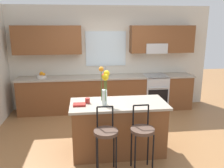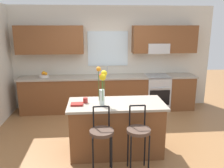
{
  "view_description": "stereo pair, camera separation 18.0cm",
  "coord_description": "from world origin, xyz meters",
  "px_view_note": "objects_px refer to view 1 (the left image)",
  "views": [
    {
      "loc": [
        -0.59,
        -4.17,
        2.21
      ],
      "look_at": [
        -0.01,
        0.55,
        1.0
      ],
      "focal_mm": 37.33,
      "sensor_mm": 36.0,
      "label": 1
    },
    {
      "loc": [
        -0.41,
        -4.19,
        2.21
      ],
      "look_at": [
        -0.01,
        0.55,
        1.0
      ],
      "focal_mm": 37.33,
      "sensor_mm": 36.0,
      "label": 2
    }
  ],
  "objects_px": {
    "kitchen_island": "(118,127)",
    "bar_stool_near": "(106,135)",
    "mug_ceramic": "(88,101)",
    "fruit_bowl_oranges": "(42,76)",
    "cookbook": "(79,105)",
    "flower_vase": "(105,83)",
    "oven_range": "(155,92)",
    "bar_stool_middle": "(142,133)"
  },
  "relations": [
    {
      "from": "fruit_bowl_oranges",
      "to": "flower_vase",
      "type": "bearing_deg",
      "value": -58.14
    },
    {
      "from": "bar_stool_near",
      "to": "bar_stool_middle",
      "type": "bearing_deg",
      "value": 0.0
    },
    {
      "from": "bar_stool_middle",
      "to": "flower_vase",
      "type": "distance_m",
      "value": 0.98
    },
    {
      "from": "oven_range",
      "to": "mug_ceramic",
      "type": "bearing_deg",
      "value": -131.43
    },
    {
      "from": "fruit_bowl_oranges",
      "to": "oven_range",
      "type": "bearing_deg",
      "value": -0.57
    },
    {
      "from": "bar_stool_near",
      "to": "cookbook",
      "type": "xyz_separation_m",
      "value": [
        -0.39,
        0.54,
        0.3
      ]
    },
    {
      "from": "oven_range",
      "to": "flower_vase",
      "type": "height_order",
      "value": "flower_vase"
    },
    {
      "from": "bar_stool_middle",
      "to": "fruit_bowl_oranges",
      "type": "height_order",
      "value": "fruit_bowl_oranges"
    },
    {
      "from": "oven_range",
      "to": "kitchen_island",
      "type": "height_order",
      "value": "same"
    },
    {
      "from": "cookbook",
      "to": "mug_ceramic",
      "type": "bearing_deg",
      "value": 38.11
    },
    {
      "from": "kitchen_island",
      "to": "bar_stool_near",
      "type": "bearing_deg",
      "value": -114.62
    },
    {
      "from": "kitchen_island",
      "to": "mug_ceramic",
      "type": "xyz_separation_m",
      "value": [
        -0.52,
        0.05,
        0.5
      ]
    },
    {
      "from": "mug_ceramic",
      "to": "fruit_bowl_oranges",
      "type": "bearing_deg",
      "value": 117.62
    },
    {
      "from": "kitchen_island",
      "to": "bar_stool_middle",
      "type": "bearing_deg",
      "value": -65.38
    },
    {
      "from": "oven_range",
      "to": "fruit_bowl_oranges",
      "type": "bearing_deg",
      "value": 179.43
    },
    {
      "from": "kitchen_island",
      "to": "cookbook",
      "type": "distance_m",
      "value": 0.82
    },
    {
      "from": "oven_range",
      "to": "fruit_bowl_oranges",
      "type": "distance_m",
      "value": 2.98
    },
    {
      "from": "mug_ceramic",
      "to": "cookbook",
      "type": "height_order",
      "value": "mug_ceramic"
    },
    {
      "from": "bar_stool_middle",
      "to": "cookbook",
      "type": "relative_size",
      "value": 5.21
    },
    {
      "from": "oven_range",
      "to": "kitchen_island",
      "type": "relative_size",
      "value": 0.56
    },
    {
      "from": "cookbook",
      "to": "flower_vase",
      "type": "bearing_deg",
      "value": -2.24
    },
    {
      "from": "bar_stool_near",
      "to": "cookbook",
      "type": "height_order",
      "value": "bar_stool_near"
    },
    {
      "from": "bar_stool_near",
      "to": "flower_vase",
      "type": "xyz_separation_m",
      "value": [
        0.04,
        0.52,
        0.66
      ]
    },
    {
      "from": "flower_vase",
      "to": "cookbook",
      "type": "height_order",
      "value": "flower_vase"
    },
    {
      "from": "cookbook",
      "to": "fruit_bowl_oranges",
      "type": "relative_size",
      "value": 0.83
    },
    {
      "from": "flower_vase",
      "to": "fruit_bowl_oranges",
      "type": "height_order",
      "value": "flower_vase"
    },
    {
      "from": "kitchen_island",
      "to": "flower_vase",
      "type": "relative_size",
      "value": 2.55
    },
    {
      "from": "kitchen_island",
      "to": "bar_stool_near",
      "type": "relative_size",
      "value": 1.58
    },
    {
      "from": "bar_stool_middle",
      "to": "cookbook",
      "type": "height_order",
      "value": "bar_stool_middle"
    },
    {
      "from": "kitchen_island",
      "to": "fruit_bowl_oranges",
      "type": "height_order",
      "value": "fruit_bowl_oranges"
    },
    {
      "from": "flower_vase",
      "to": "mug_ceramic",
      "type": "distance_m",
      "value": 0.45
    },
    {
      "from": "kitchen_island",
      "to": "fruit_bowl_oranges",
      "type": "bearing_deg",
      "value": 127.08
    },
    {
      "from": "oven_range",
      "to": "mug_ceramic",
      "type": "relative_size",
      "value": 10.22
    },
    {
      "from": "bar_stool_middle",
      "to": "bar_stool_near",
      "type": "bearing_deg",
      "value": 180.0
    },
    {
      "from": "mug_ceramic",
      "to": "flower_vase",
      "type": "bearing_deg",
      "value": -23.68
    },
    {
      "from": "flower_vase",
      "to": "oven_range",
      "type": "bearing_deg",
      "value": 54.88
    },
    {
      "from": "bar_stool_middle",
      "to": "flower_vase",
      "type": "relative_size",
      "value": 1.62
    },
    {
      "from": "kitchen_island",
      "to": "cookbook",
      "type": "height_order",
      "value": "cookbook"
    },
    {
      "from": "mug_ceramic",
      "to": "fruit_bowl_oranges",
      "type": "xyz_separation_m",
      "value": [
        -1.1,
        2.1,
        0.0
      ]
    },
    {
      "from": "flower_vase",
      "to": "mug_ceramic",
      "type": "relative_size",
      "value": 7.16
    },
    {
      "from": "bar_stool_near",
      "to": "cookbook",
      "type": "relative_size",
      "value": 5.21
    },
    {
      "from": "fruit_bowl_oranges",
      "to": "bar_stool_middle",
      "type": "bearing_deg",
      "value": -55.36
    }
  ]
}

